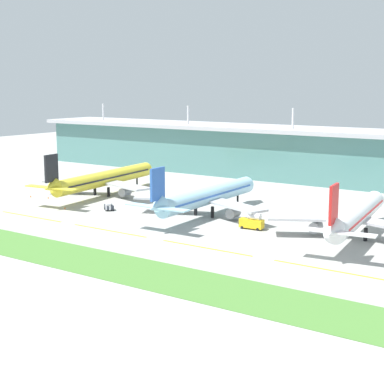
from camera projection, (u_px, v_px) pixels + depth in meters
name	position (u px, v px, depth m)	size (l,w,h in m)	color
ground_plane	(136.00, 226.00, 184.42)	(600.00, 600.00, 0.00)	#9E9E99
terminal_building	(297.00, 153.00, 274.09)	(288.00, 34.00, 32.22)	slate
airliner_near	(104.00, 179.00, 235.25)	(48.46, 68.99, 18.90)	yellow
airliner_middle	(206.00, 196.00, 198.43)	(48.77, 63.40, 18.90)	#9ED1EA
airliner_far	(356.00, 216.00, 168.86)	(48.41, 59.78, 18.90)	white
taxiway_stripe_mid_west	(31.00, 217.00, 198.01)	(28.00, 0.70, 0.04)	yellow
taxiway_stripe_centre	(109.00, 231.00, 179.00)	(28.00, 0.70, 0.04)	yellow
taxiway_stripe_mid_east	(206.00, 248.00, 159.99)	(28.00, 0.70, 0.04)	yellow
taxiway_stripe_east	(329.00, 270.00, 140.98)	(28.00, 0.70, 0.04)	yellow
grass_verge	(49.00, 252.00, 156.17)	(300.00, 18.00, 0.10)	#477A33
baggage_cart	(109.00, 207.00, 207.66)	(3.59, 3.98, 2.48)	silver
fuel_truck	(252.00, 222.00, 180.51)	(7.38, 3.15, 4.95)	gold
pushback_tug	(109.00, 207.00, 208.12)	(5.00, 4.42, 1.85)	#333842
safety_cone_left_wingtip	(65.00, 208.00, 210.01)	(0.56, 0.56, 0.70)	orange
safety_cone_nose_front	(48.00, 198.00, 229.69)	(0.56, 0.56, 0.70)	orange
safety_cone_right_wingtip	(31.00, 196.00, 232.24)	(0.56, 0.56, 0.70)	orange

